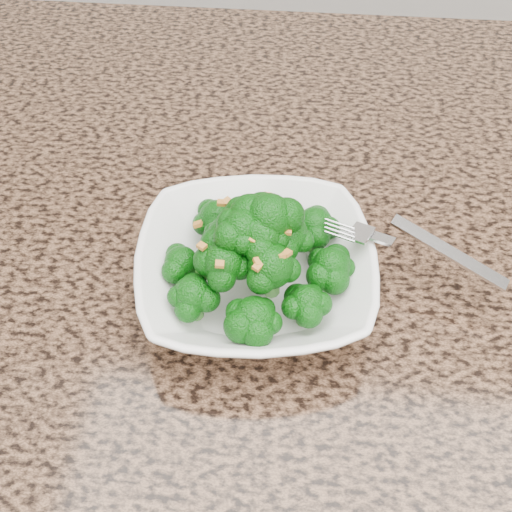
# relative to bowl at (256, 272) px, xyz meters

# --- Properties ---
(cabinet) EXTENTS (1.55, 0.95, 0.87)m
(cabinet) POSITION_rel_bowl_xyz_m (0.13, 0.04, -0.49)
(cabinet) COLOR #392217
(cabinet) RESTS_ON ground
(granite_counter) EXTENTS (1.64, 1.04, 0.03)m
(granite_counter) POSITION_rel_bowl_xyz_m (0.13, 0.04, -0.04)
(granite_counter) COLOR brown
(granite_counter) RESTS_ON cabinet
(bowl) EXTENTS (0.25, 0.25, 0.05)m
(bowl) POSITION_rel_bowl_xyz_m (0.00, 0.00, 0.00)
(bowl) COLOR white
(bowl) RESTS_ON granite_counter
(broccoli_pile) EXTENTS (0.20, 0.20, 0.07)m
(broccoli_pile) POSITION_rel_bowl_xyz_m (0.00, 0.00, 0.06)
(broccoli_pile) COLOR #094F09
(broccoli_pile) RESTS_ON bowl
(garlic_topping) EXTENTS (0.12, 0.12, 0.01)m
(garlic_topping) POSITION_rel_bowl_xyz_m (0.00, 0.00, 0.10)
(garlic_topping) COLOR #C68130
(garlic_topping) RESTS_ON broccoli_pile
(fork) EXTENTS (0.19, 0.11, 0.01)m
(fork) POSITION_rel_bowl_xyz_m (0.12, 0.02, 0.03)
(fork) COLOR silver
(fork) RESTS_ON bowl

